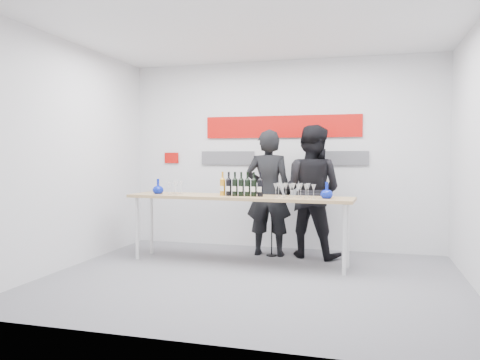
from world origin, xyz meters
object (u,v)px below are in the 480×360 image
object	(u,v)px
mic_stand	(272,228)
presenter_right	(311,191)
tasting_table	(238,201)
presenter_left	(268,193)

from	to	relation	value
mic_stand	presenter_right	bearing A→B (deg)	18.89
tasting_table	presenter_left	world-z (taller)	presenter_left
presenter_left	presenter_right	world-z (taller)	presenter_right
tasting_table	mic_stand	bearing A→B (deg)	62.61
tasting_table	presenter_left	bearing A→B (deg)	68.24
presenter_left	mic_stand	distance (m)	0.52
presenter_right	mic_stand	distance (m)	0.79
presenter_right	mic_stand	size ratio (longest dim) A/B	1.41
presenter_left	presenter_right	distance (m)	0.63
tasting_table	presenter_right	world-z (taller)	presenter_right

